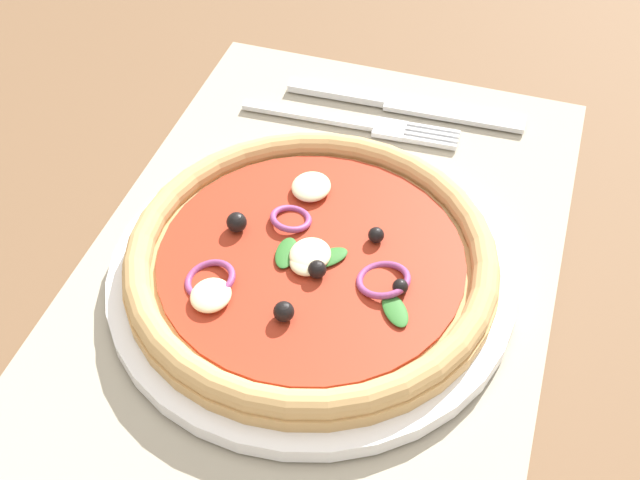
# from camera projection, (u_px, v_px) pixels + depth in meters

# --- Properties ---
(ground_plane) EXTENTS (1.90, 1.40, 0.02)m
(ground_plane) POSITION_uv_depth(u_px,v_px,m) (323.00, 269.00, 0.59)
(ground_plane) COLOR brown
(placemat) EXTENTS (0.46, 0.32, 0.00)m
(placemat) POSITION_uv_depth(u_px,v_px,m) (323.00, 255.00, 0.58)
(placemat) COLOR #A39984
(placemat) RESTS_ON ground_plane
(plate) EXTENTS (0.27, 0.27, 0.01)m
(plate) POSITION_uv_depth(u_px,v_px,m) (311.00, 275.00, 0.56)
(plate) COLOR white
(plate) RESTS_ON placemat
(pizza) EXTENTS (0.25, 0.25, 0.03)m
(pizza) POSITION_uv_depth(u_px,v_px,m) (310.00, 259.00, 0.55)
(pizza) COLOR tan
(pizza) RESTS_ON plate
(fork) EXTENTS (0.02, 0.18, 0.00)m
(fork) POSITION_uv_depth(u_px,v_px,m) (361.00, 124.00, 0.68)
(fork) COLOR silver
(fork) RESTS_ON placemat
(knife) EXTENTS (0.02, 0.20, 0.01)m
(knife) POSITION_uv_depth(u_px,v_px,m) (407.00, 105.00, 0.70)
(knife) COLOR silver
(knife) RESTS_ON placemat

